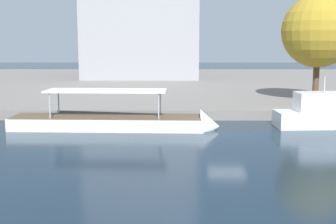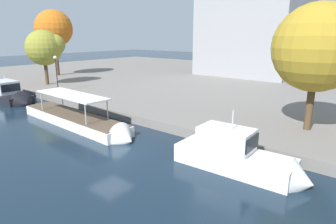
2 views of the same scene
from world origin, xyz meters
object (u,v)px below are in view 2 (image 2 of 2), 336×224
motor_yacht_0 (10,96)px  tree_0 (55,30)px  motor_yacht_2 (241,160)px  tree_2 (319,46)px  tree_3 (45,47)px  lamp_post (56,69)px  tour_boat_1 (80,122)px

motor_yacht_0 → tree_0: bearing=131.6°
motor_yacht_2 → motor_yacht_0: bearing=178.4°
tree_2 → tree_3: tree_2 is taller
lamp_post → tree_2: 30.96m
motor_yacht_2 → tree_0: size_ratio=0.71×
motor_yacht_0 → tree_2: 34.91m
motor_yacht_0 → lamp_post: lamp_post is taller
motor_yacht_2 → tree_3: tree_3 is taller
tree_2 → lamp_post: bearing=-172.6°
motor_yacht_0 → lamp_post: 6.63m
tour_boat_1 → tree_3: (-19.71, 7.93, 6.02)m
tour_boat_1 → motor_yacht_2: 15.60m
tour_boat_1 → lamp_post: bearing=158.6°
tour_boat_1 → motor_yacht_0: bearing=-179.9°
tour_boat_1 → tree_3: 22.08m
tree_0 → tour_boat_1: bearing=-27.6°
motor_yacht_0 → tour_boat_1: bearing=-1.5°
tour_boat_1 → tree_2: tree_2 is taller
lamp_post → motor_yacht_2: bearing=-9.5°
tree_2 → tour_boat_1: bearing=-150.6°
lamp_post → tree_0: size_ratio=0.40×
tree_0 → lamp_post: bearing=-31.2°
tour_boat_1 → tree_0: size_ratio=1.28×
motor_yacht_0 → motor_yacht_2: 31.40m
tree_2 → tree_3: (-36.90, -1.75, -0.92)m
tree_0 → tree_3: bearing=-38.4°
tour_boat_1 → lamp_post: 14.91m
motor_yacht_2 → tree_3: 36.42m
motor_yacht_2 → lamp_post: lamp_post is taller
tour_boat_1 → tree_3: size_ratio=1.86×
motor_yacht_2 → tree_3: size_ratio=1.03×
tour_boat_1 → tree_2: size_ratio=1.55×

